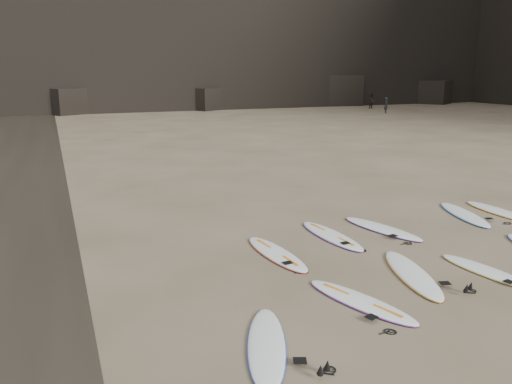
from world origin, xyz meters
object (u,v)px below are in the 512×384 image
surfboard_5 (276,253)px  surfboard_9 (500,211)px  surfboard_3 (487,271)px  surfboard_6 (331,235)px  surfboard_0 (266,345)px  surfboard_8 (464,214)px  surfboard_7 (382,228)px  person_a (386,105)px  surfboard_1 (361,301)px  person_b (372,101)px  surfboard_2 (412,273)px

surfboard_5 → surfboard_9: size_ratio=1.00×
surfboard_3 → surfboard_6: 3.80m
surfboard_0 → surfboard_8: surfboard_8 is taller
surfboard_3 → surfboard_9: 5.20m
surfboard_7 → surfboard_9: bearing=-13.7°
surfboard_3 → surfboard_5: (-3.74, 2.67, 0.01)m
surfboard_6 → surfboard_7: size_ratio=1.01×
surfboard_6 → person_a: 39.64m
surfboard_0 → surfboard_7: bearing=61.2°
surfboard_1 → person_b: (28.31, 40.12, 0.79)m
surfboard_1 → surfboard_2: (1.73, 0.67, 0.00)m
surfboard_7 → surfboard_9: 4.31m
surfboard_0 → surfboard_8: size_ratio=0.92×
surfboard_1 → surfboard_5: bearing=80.0°
surfboard_3 → person_b: size_ratio=1.37×
surfboard_7 → surfboard_8: surfboard_8 is taller
surfboard_6 → person_a: (24.63, 31.05, 0.72)m
surfboard_2 → person_b: size_ratio=1.60×
surfboard_1 → surfboard_0: bearing=179.9°
surfboard_9 → person_a: size_ratio=1.68×
surfboard_0 → surfboard_1: 2.35m
surfboard_1 → person_b: person_b is taller
surfboard_1 → surfboard_5: 2.88m
person_b → surfboard_8: bearing=-136.0°
surfboard_0 → surfboard_3: 5.62m
surfboard_7 → person_a: 38.69m
surfboard_8 → person_a: person_a is taller
surfboard_3 → surfboard_6: surfboard_6 is taller
surfboard_8 → person_a: size_ratio=1.73×
surfboard_6 → person_b: size_ratio=1.57×
surfboard_2 → surfboard_6: 2.83m
surfboard_1 → surfboard_6: surfboard_6 is taller
surfboard_5 → surfboard_2: bearing=-50.0°
surfboard_5 → surfboard_7: (3.43, 0.63, 0.00)m
surfboard_3 → person_b: bearing=49.7°
surfboard_9 → surfboard_8: bearing=172.9°
person_a → person_b: size_ratio=0.92×
surfboard_6 → surfboard_7: (1.57, -0.01, -0.00)m
surfboard_6 → person_a: person_a is taller
surfboard_5 → surfboard_7: size_ratio=0.99×
surfboard_9 → person_b: bearing=61.5°
surfboard_2 → surfboard_5: surfboard_2 is taller
surfboard_9 → surfboard_0: bearing=-154.7°
surfboard_9 → surfboard_5: bearing=-173.9°
surfboard_6 → person_a: size_ratio=1.70×
surfboard_1 → person_a: size_ratio=1.59×
person_a → surfboard_3: bearing=168.7°
surfboard_0 → person_a: size_ratio=1.59×
surfboard_1 → surfboard_6: (1.44, 3.49, 0.00)m
surfboard_3 → surfboard_7: size_ratio=0.88×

